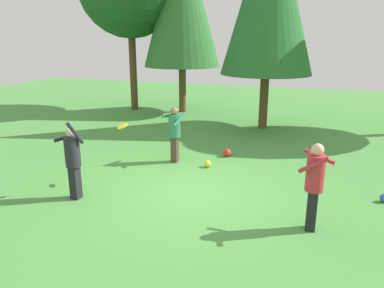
% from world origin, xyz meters
% --- Properties ---
extents(ground_plane, '(40.00, 40.00, 0.00)m').
position_xyz_m(ground_plane, '(0.00, 0.00, 0.00)').
color(ground_plane, '#4C9342').
extents(person_thrower, '(0.63, 0.63, 1.84)m').
position_xyz_m(person_thrower, '(-2.43, -1.22, 1.00)').
color(person_thrower, black).
rests_on(person_thrower, ground_plane).
extents(person_catcher, '(0.63, 0.68, 1.64)m').
position_xyz_m(person_catcher, '(-1.23, 1.90, 0.97)').
color(person_catcher, '#4C382D').
rests_on(person_catcher, ground_plane).
extents(person_bystander, '(0.66, 0.59, 1.72)m').
position_xyz_m(person_bystander, '(2.70, -0.96, 1.02)').
color(person_bystander, black).
rests_on(person_bystander, ground_plane).
extents(frisbee, '(0.37, 0.37, 0.14)m').
position_xyz_m(frisbee, '(-1.86, 0.04, 1.46)').
color(frisbee, yellow).
extents(ball_yellow, '(0.20, 0.20, 0.20)m').
position_xyz_m(ball_yellow, '(-0.17, 1.76, 0.10)').
color(ball_yellow, yellow).
rests_on(ball_yellow, ground_plane).
extents(ball_red, '(0.25, 0.25, 0.25)m').
position_xyz_m(ball_red, '(0.11, 2.88, 0.12)').
color(ball_red, red).
rests_on(ball_red, ground_plane).
extents(ball_blue, '(0.19, 0.19, 0.19)m').
position_xyz_m(ball_blue, '(4.23, 0.85, 0.10)').
color(ball_blue, blue).
rests_on(ball_blue, ground_plane).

